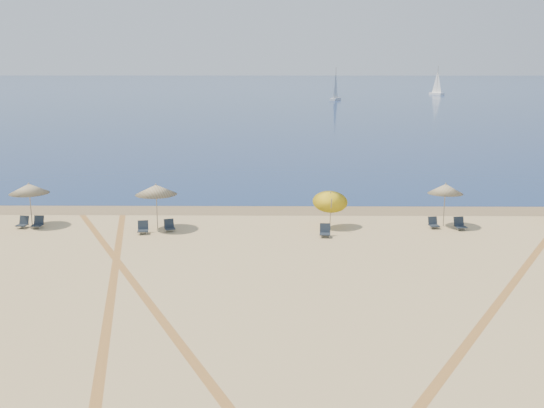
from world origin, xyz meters
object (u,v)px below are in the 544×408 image
Objects in this scene: umbrella_3 at (330,198)px; chair_3 at (143,228)px; chair_2 at (38,223)px; chair_6 at (433,223)px; umbrella_1 at (29,189)px; chair_7 at (460,224)px; umbrella_2 at (156,190)px; chair_4 at (169,226)px; sailboat_1 at (336,90)px; chair_1 at (23,223)px; chair_5 at (325,231)px; sailboat_0 at (437,86)px; umbrella_4 at (446,189)px.

chair_3 is at bearing -173.15° from umbrella_3.
chair_2 is 22.34m from chair_6.
umbrella_1 is 2.00m from chair_2.
umbrella_2 is at bearing 170.83° from chair_7.
sailboat_1 is (20.06, 120.43, 2.10)m from chair_4.
chair_2 is (-6.79, 0.17, -1.95)m from umbrella_2.
chair_2 is at bearing 178.61° from umbrella_2.
chair_4 is at bearing -77.78° from sailboat_1.
umbrella_3 is 17.41m from chair_1.
umbrella_3 is (17.02, -0.35, -0.42)m from umbrella_1.
chair_7 is (7.64, 1.52, 0.00)m from chair_5.
chair_3 is 0.09× the size of sailboat_0.
sailboat_1 reaches higher than umbrella_1.
umbrella_3 reaches higher than chair_2.
chair_6 is at bearing -70.84° from sailboat_1.
umbrella_3 is 120.20m from sailboat_1.
umbrella_3 is 3.40× the size of chair_1.
chair_2 reaches higher than chair_4.
umbrella_2 is at bearing -178.30° from umbrella_3.
chair_2 is 1.00× the size of chair_6.
sailboat_0 reaches higher than umbrella_3.
chair_3 is (-16.82, -1.68, -1.87)m from umbrella_4.
sailboat_1 is (20.81, 119.97, 0.15)m from umbrella_2.
umbrella_3 is at bearing 9.34° from chair_1.
sailboat_1 is (4.60, 119.24, 0.22)m from umbrella_4.
chair_5 is at bearing -172.26° from chair_6.
chair_3 is 0.09× the size of sailboat_1.
chair_5 is (8.55, -1.04, 0.01)m from chair_4.
chair_5 is (16.62, -2.14, -1.86)m from umbrella_1.
chair_7 reaches higher than chair_6.
chair_4 is 16.19m from chair_7.
umbrella_4 is 3.73× the size of chair_6.
sailboat_1 is at bearing 85.60° from chair_1.
chair_1 is at bearing 178.69° from umbrella_2.
chair_3 reaches higher than chair_1.
umbrella_1 is 17.03m from umbrella_3.
chair_6 is at bearing -148.91° from umbrella_4.
sailboat_0 is at bearing 67.21° from chair_7.
umbrella_4 is at bearing -14.60° from chair_4.
umbrella_4 reaches higher than chair_1.
chair_4 is at bearing -175.59° from umbrella_4.
umbrella_3 reaches higher than chair_7.
umbrella_1 is at bearing 63.96° from chair_1.
umbrella_4 is 3.33× the size of chair_7.
chair_6 is (15.54, 0.33, -1.97)m from umbrella_2.
chair_3 reaches higher than chair_4.
umbrella_3 is 3.13× the size of chair_4.
chair_2 is at bearing -81.29° from sailboat_1.
umbrella_4 is 3.38× the size of chair_3.
umbrella_2 is at bearing -5.00° from umbrella_1.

